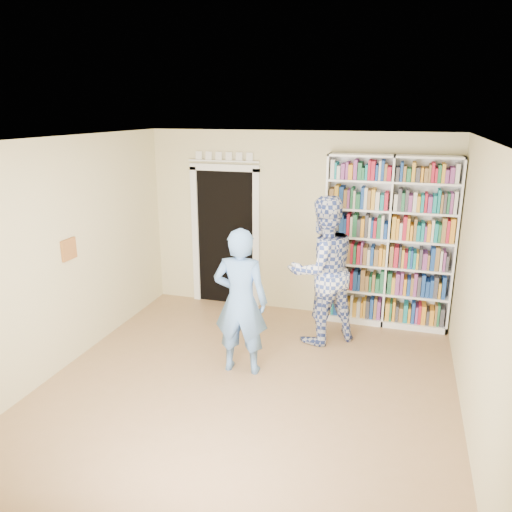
% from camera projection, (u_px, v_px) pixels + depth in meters
% --- Properties ---
extents(floor, '(5.00, 5.00, 0.00)m').
position_uv_depth(floor, '(244.00, 392.00, 5.47)').
color(floor, '#9B734B').
rests_on(floor, ground).
extents(ceiling, '(5.00, 5.00, 0.00)m').
position_uv_depth(ceiling, '(242.00, 141.00, 4.71)').
color(ceiling, white).
rests_on(ceiling, wall_back).
extents(wall_back, '(4.50, 0.00, 4.50)m').
position_uv_depth(wall_back, '(296.00, 224.00, 7.39)').
color(wall_back, beige).
rests_on(wall_back, floor).
extents(wall_left, '(0.00, 5.00, 5.00)m').
position_uv_depth(wall_left, '(57.00, 258.00, 5.71)').
color(wall_left, beige).
rests_on(wall_left, floor).
extents(wall_right, '(0.00, 5.00, 5.00)m').
position_uv_depth(wall_right, '(482.00, 299.00, 4.47)').
color(wall_right, beige).
rests_on(wall_right, floor).
extents(bookshelf, '(1.75, 0.33, 2.41)m').
position_uv_depth(bookshelf, '(388.00, 242.00, 6.91)').
color(bookshelf, white).
rests_on(bookshelf, floor).
extents(doorway, '(1.10, 0.08, 2.43)m').
position_uv_depth(doorway, '(226.00, 231.00, 7.72)').
color(doorway, black).
rests_on(doorway, floor).
extents(wall_art, '(0.03, 0.25, 0.25)m').
position_uv_depth(wall_art, '(69.00, 249.00, 5.87)').
color(wall_art, brown).
rests_on(wall_art, wall_left).
extents(man_blue, '(0.66, 0.46, 1.74)m').
position_uv_depth(man_blue, '(241.00, 302.00, 5.71)').
color(man_blue, '#5B89CA').
rests_on(man_blue, floor).
extents(man_plaid, '(1.21, 1.17, 1.96)m').
position_uv_depth(man_plaid, '(322.00, 270.00, 6.46)').
color(man_plaid, '#304493').
rests_on(man_plaid, floor).
extents(paper_sheet, '(0.16, 0.11, 0.27)m').
position_uv_depth(paper_sheet, '(326.00, 280.00, 6.27)').
color(paper_sheet, white).
rests_on(paper_sheet, man_plaid).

